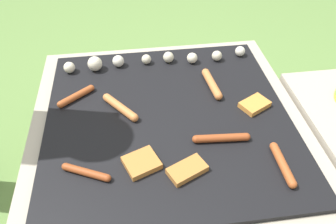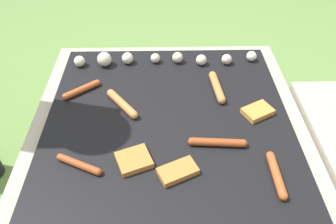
{
  "view_description": "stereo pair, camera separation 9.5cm",
  "coord_description": "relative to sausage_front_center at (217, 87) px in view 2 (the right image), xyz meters",
  "views": [
    {
      "loc": [
        -0.11,
        -0.82,
        1.22
      ],
      "look_at": [
        0.0,
        0.0,
        0.45
      ],
      "focal_mm": 35.0,
      "sensor_mm": 36.0,
      "label": 1
    },
    {
      "loc": [
        -0.02,
        -0.83,
        1.22
      ],
      "look_at": [
        0.0,
        0.0,
        0.45
      ],
      "focal_mm": 35.0,
      "sensor_mm": 36.0,
      "label": 2
    }
  ],
  "objects": [
    {
      "name": "sausage_front_center",
      "position": [
        0.0,
        0.0,
        0.0
      ],
      "size": [
        0.05,
        0.18,
        0.03
      ],
      "color": "#C6753D",
      "rests_on": "grill"
    },
    {
      "name": "sausage_front_left",
      "position": [
        -0.03,
        -0.28,
        -0.0
      ],
      "size": [
        0.19,
        0.04,
        0.03
      ],
      "color": "#93421E",
      "rests_on": "grill"
    },
    {
      "name": "sausage_back_right",
      "position": [
        -0.51,
        -0.0,
        -0.0
      ],
      "size": [
        0.13,
        0.11,
        0.02
      ],
      "color": "#A34C23",
      "rests_on": "grill"
    },
    {
      "name": "sausage_front_right",
      "position": [
        -0.46,
        -0.36,
        -0.0
      ],
      "size": [
        0.15,
        0.08,
        0.02
      ],
      "color": "#93421E",
      "rests_on": "grill"
    },
    {
      "name": "grill",
      "position": [
        -0.19,
        -0.14,
        -0.23
      ],
      "size": [
        0.96,
        0.96,
        0.43
      ],
      "color": "#A89E8C",
      "rests_on": "ground_plane"
    },
    {
      "name": "mushroom_row",
      "position": [
        -0.24,
        0.18,
        0.01
      ],
      "size": [
        0.76,
        0.07,
        0.06
      ],
      "color": "beige",
      "rests_on": "grill"
    },
    {
      "name": "sausage_mid_left",
      "position": [
        0.12,
        -0.41,
        -0.0
      ],
      "size": [
        0.03,
        0.17,
        0.03
      ],
      "color": "#A34C23",
      "rests_on": "grill"
    },
    {
      "name": "bread_slice_left",
      "position": [
        0.13,
        -0.13,
        -0.0
      ],
      "size": [
        0.12,
        0.11,
        0.02
      ],
      "color": "#D18438",
      "rests_on": "grill"
    },
    {
      "name": "bread_slice_right",
      "position": [
        -0.17,
        -0.39,
        -0.0
      ],
      "size": [
        0.13,
        0.1,
        0.02
      ],
      "color": "#B27033",
      "rests_on": "grill"
    },
    {
      "name": "ground_plane",
      "position": [
        -0.19,
        -0.14,
        -0.44
      ],
      "size": [
        14.0,
        14.0,
        0.0
      ],
      "primitive_type": "plane",
      "color": "#608442"
    },
    {
      "name": "bread_slice_center",
      "position": [
        -0.3,
        -0.34,
        -0.0
      ],
      "size": [
        0.12,
        0.12,
        0.02
      ],
      "color": "#B27033",
      "rests_on": "grill"
    },
    {
      "name": "sausage_back_center",
      "position": [
        -0.35,
        -0.09,
        -0.0
      ],
      "size": [
        0.12,
        0.15,
        0.03
      ],
      "color": "#C6753D",
      "rests_on": "grill"
    }
  ]
}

